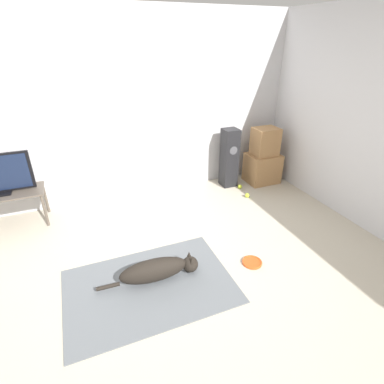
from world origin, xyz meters
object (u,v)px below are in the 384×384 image
object	(u,v)px
cardboard_box_lower	(262,168)
cardboard_box_upper	(265,142)
tennis_ball_by_boxes	(240,186)
tennis_ball_near_speaker	(247,195)
frisbee	(252,262)
dog	(158,270)
floor_speaker	(229,158)

from	to	relation	value
cardboard_box_lower	cardboard_box_upper	xyz separation A→B (m)	(-0.01, -0.01, 0.45)
cardboard_box_lower	tennis_ball_by_boxes	xyz separation A→B (m)	(-0.47, -0.11, -0.20)
cardboard_box_upper	tennis_ball_near_speaker	world-z (taller)	cardboard_box_upper
cardboard_box_upper	tennis_ball_by_boxes	size ratio (longest dim) A/B	6.59
frisbee	tennis_ball_near_speaker	size ratio (longest dim) A/B	3.26
dog	floor_speaker	bearing A→B (deg)	44.82
cardboard_box_lower	tennis_ball_near_speaker	size ratio (longest dim) A/B	7.68
cardboard_box_lower	cardboard_box_upper	bearing A→B (deg)	-133.66
cardboard_box_lower	tennis_ball_near_speaker	world-z (taller)	cardboard_box_lower
frisbee	cardboard_box_upper	distance (m)	2.23
dog	tennis_ball_by_boxes	xyz separation A→B (m)	(1.79, 1.47, -0.09)
dog	tennis_ball_near_speaker	xyz separation A→B (m)	(1.74, 1.16, -0.09)
cardboard_box_upper	floor_speaker	xyz separation A→B (m)	(-0.58, 0.10, -0.23)
frisbee	tennis_ball_by_boxes	xyz separation A→B (m)	(0.79, 1.62, 0.02)
cardboard_box_lower	tennis_ball_near_speaker	distance (m)	0.70
cardboard_box_lower	tennis_ball_by_boxes	distance (m)	0.52
cardboard_box_upper	cardboard_box_lower	bearing A→B (deg)	46.34
dog	tennis_ball_by_boxes	size ratio (longest dim) A/B	15.35
frisbee	cardboard_box_lower	xyz separation A→B (m)	(1.26, 1.72, 0.22)
cardboard_box_lower	frisbee	bearing A→B (deg)	-126.21
frisbee	cardboard_box_upper	xyz separation A→B (m)	(1.25, 1.72, 0.68)
floor_speaker	tennis_ball_near_speaker	bearing A→B (deg)	-82.99
dog	cardboard_box_lower	bearing A→B (deg)	34.91
dog	cardboard_box_upper	size ratio (longest dim) A/B	2.33
frisbee	tennis_ball_near_speaker	distance (m)	1.50
dog	frisbee	world-z (taller)	dog
tennis_ball_near_speaker	floor_speaker	bearing A→B (deg)	97.01
cardboard_box_lower	cardboard_box_upper	distance (m)	0.45
frisbee	cardboard_box_lower	size ratio (longest dim) A/B	0.42
tennis_ball_near_speaker	tennis_ball_by_boxes	bearing A→B (deg)	80.52
cardboard_box_lower	cardboard_box_upper	size ratio (longest dim) A/B	1.17
frisbee	floor_speaker	world-z (taller)	floor_speaker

